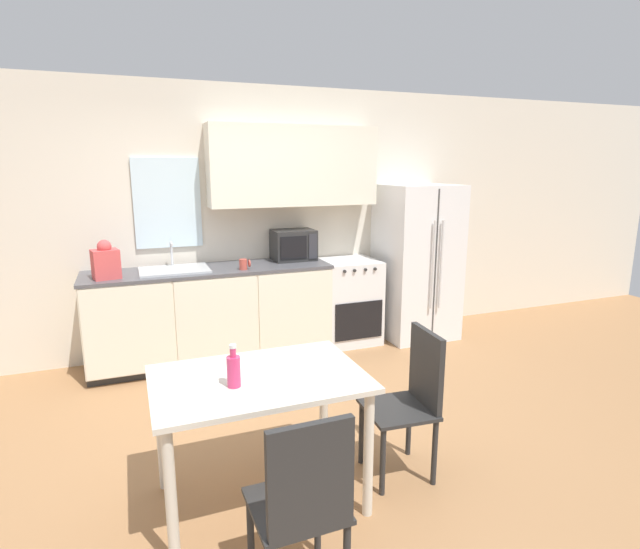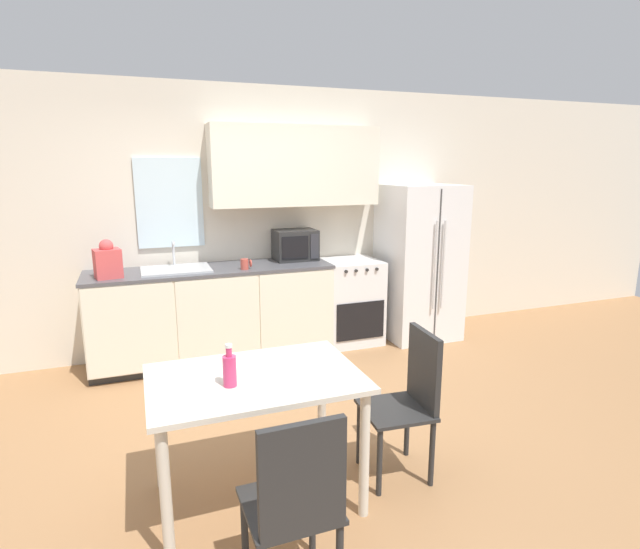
% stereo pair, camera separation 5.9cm
% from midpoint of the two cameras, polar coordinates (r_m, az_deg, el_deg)
% --- Properties ---
extents(ground_plane, '(12.00, 12.00, 0.00)m').
position_cam_midpoint_polar(ground_plane, '(3.83, -4.14, -17.55)').
color(ground_plane, '#9E7047').
extents(wall_back, '(12.00, 0.38, 2.70)m').
position_cam_midpoint_polar(wall_back, '(5.22, -9.46, 7.21)').
color(wall_back, beige).
rests_on(wall_back, ground_plane).
extents(kitchen_counter, '(2.33, 0.65, 0.94)m').
position_cam_midpoint_polar(kitchen_counter, '(5.04, -12.54, -4.47)').
color(kitchen_counter, '#333333').
rests_on(kitchen_counter, ground_plane).
extents(oven_range, '(0.62, 0.60, 0.91)m').
position_cam_midpoint_polar(oven_range, '(5.47, 2.86, -3.07)').
color(oven_range, white).
rests_on(oven_range, ground_plane).
extents(refrigerator, '(0.79, 0.78, 1.70)m').
position_cam_midpoint_polar(refrigerator, '(5.69, 10.68, 1.46)').
color(refrigerator, white).
rests_on(refrigerator, ground_plane).
extents(kitchen_sink, '(0.63, 0.46, 0.25)m').
position_cam_midpoint_polar(kitchen_sink, '(4.90, -16.65, 0.59)').
color(kitchen_sink, '#B7BABC').
rests_on(kitchen_sink, kitchen_counter).
extents(microwave, '(0.43, 0.33, 0.32)m').
position_cam_midpoint_polar(microwave, '(5.22, -3.37, 3.39)').
color(microwave, '#282828').
rests_on(microwave, kitchen_counter).
extents(coffee_mug, '(0.11, 0.08, 0.10)m').
position_cam_midpoint_polar(coffee_mug, '(4.80, -9.03, 1.17)').
color(coffee_mug, '#BF4C3F').
rests_on(coffee_mug, kitchen_counter).
extents(grocery_bag_0, '(0.25, 0.23, 0.34)m').
position_cam_midpoint_polar(grocery_bag_0, '(4.75, -23.63, 1.36)').
color(grocery_bag_0, '#D14C4C').
rests_on(grocery_bag_0, kitchen_counter).
extents(dining_table, '(1.16, 0.78, 0.77)m').
position_cam_midpoint_polar(dining_table, '(2.88, -7.58, -13.54)').
color(dining_table, beige).
rests_on(dining_table, ground_plane).
extents(dining_chair_near, '(0.41, 0.41, 0.93)m').
position_cam_midpoint_polar(dining_chair_near, '(2.30, -2.67, -24.30)').
color(dining_chair_near, '#282828').
rests_on(dining_chair_near, ground_plane).
extents(dining_chair_side, '(0.43, 0.43, 0.93)m').
position_cam_midpoint_polar(dining_chair_side, '(3.21, 10.03, -13.15)').
color(dining_chair_side, '#282828').
rests_on(dining_chair_side, ground_plane).
extents(drink_bottle, '(0.07, 0.07, 0.23)m').
position_cam_midpoint_polar(drink_bottle, '(2.69, -10.47, -10.68)').
color(drink_bottle, '#DB386B').
rests_on(drink_bottle, dining_table).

